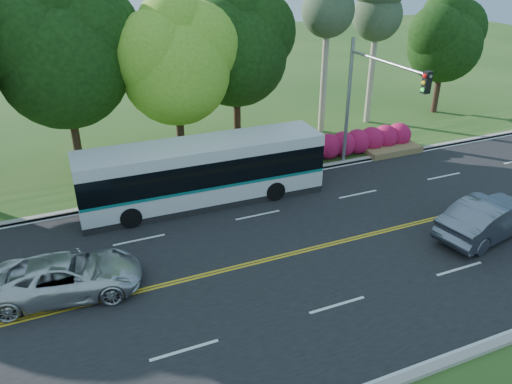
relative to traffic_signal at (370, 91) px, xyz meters
name	(u,v)px	position (x,y,z in m)	size (l,w,h in m)	color
ground	(303,251)	(-6.49, -5.40, -4.67)	(120.00, 120.00, 0.00)	#204818
road	(303,251)	(-6.49, -5.40, -4.66)	(60.00, 14.00, 0.02)	black
curb_north	(239,181)	(-6.49, 1.75, -4.60)	(60.00, 0.30, 0.15)	#A39D93
curb_south	(418,374)	(-6.49, -12.55, -4.60)	(60.00, 0.30, 0.15)	#A39D93
grass_verge	(227,169)	(-6.49, 3.60, -4.62)	(60.00, 4.00, 0.10)	#204818
lane_markings	(301,251)	(-6.59, -5.40, -4.65)	(57.60, 13.82, 0.00)	gold
tree_row	(108,43)	(-11.65, 6.73, 2.06)	(44.70, 9.10, 13.84)	black
bougainvillea_hedge	(346,144)	(0.69, 2.75, -3.95)	(9.50, 2.25, 1.50)	maroon
traffic_signal	(370,91)	(0.00, 0.00, 0.00)	(0.42, 6.10, 7.00)	gray
transit_bus	(203,173)	(-8.85, 0.40, -3.15)	(11.66, 2.73, 3.04)	silver
sedan	(489,218)	(1.35, -7.41, -3.79)	(1.82, 5.23, 1.72)	slate
suv	(67,276)	(-15.51, -4.52, -3.92)	(2.42, 5.24, 1.46)	silver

